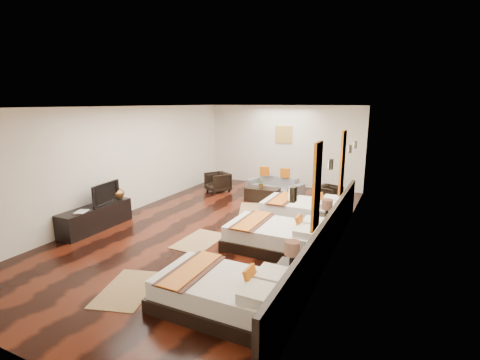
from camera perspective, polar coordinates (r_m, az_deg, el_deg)
The scene contains 30 objects.
floor at distance 8.28m, azimuth -3.68°, elevation -7.74°, with size 5.50×9.50×0.01m, color black.
ceiling at distance 7.76m, azimuth -3.98°, elevation 12.03°, with size 5.50×9.50×0.01m, color white.
back_wall at distance 12.21m, azimuth 7.22°, elevation 5.62°, with size 5.50×0.01×2.80m, color silver.
left_wall at distance 9.54m, azimuth -18.40°, elevation 3.08°, with size 0.01×9.50×2.80m, color silver.
right_wall at distance 7.00m, azimuth 16.22°, elevation -0.10°, with size 0.01×9.50×2.80m, color silver.
headboard_panel at distance 6.53m, azimuth 14.14°, elevation -9.65°, with size 0.08×6.60×0.90m, color black.
bed_near at distance 5.15m, azimuth -2.79°, elevation -18.13°, with size 1.92×1.20×0.73m.
bed_mid at distance 7.05m, azimuth 6.26°, elevation -9.26°, with size 2.00×1.26×0.76m.
bed_far at distance 8.76m, azimuth 10.40°, elevation -4.99°, with size 1.97×1.24×0.75m.
nightstand_a at distance 5.52m, azimuth 8.48°, elevation -15.38°, with size 0.43×0.43×0.86m.
nightstand_b at distance 7.78m, azimuth 14.07°, elevation -7.10°, with size 0.44×0.44×0.86m.
jute_mat_near at distance 5.98m, azimuth -18.05°, elevation -16.80°, with size 0.75×1.20×0.01m, color #94754B.
jute_mat_mid at distance 7.50m, azimuth -6.75°, elevation -9.98°, with size 0.75×1.20×0.01m, color #94754B.
jute_mat_far at distance 9.57m, azimuth 2.27°, elevation -4.83°, with size 0.75×1.20×0.01m, color #94754B.
tv_console at distance 8.72m, azimuth -22.77°, elevation -5.76°, with size 0.50×1.80×0.55m, color black.
tv at distance 8.68m, azimuth -21.75°, elevation -2.07°, with size 0.90×0.12×0.52m, color black.
book at distance 8.33m, azimuth -25.51°, elevation -4.77°, with size 0.23×0.31×0.03m, color black.
figurine at distance 9.05m, azimuth -19.73°, elevation -1.80°, with size 0.36×0.36×0.37m, color brown.
sofa at distance 11.26m, azimuth 5.73°, elevation -0.77°, with size 1.87×0.73×0.54m, color slate.
armchair_left at distance 11.37m, azimuth -3.71°, elevation -0.36°, with size 0.68×0.70×0.64m, color black.
armchair_right at distance 10.20m, azimuth 14.49°, elevation -2.48°, with size 0.61×0.63×0.57m, color black.
coffee_table at distance 10.33m, azimuth 3.73°, elevation -2.39°, with size 1.00×0.50×0.40m, color black.
table_plant at distance 10.26m, azimuth 3.54°, elevation -0.59°, with size 0.24×0.21×0.26m, color #2E6020.
orange_panel_a at distance 5.11m, azimuth 12.60°, elevation -1.07°, with size 0.04×0.40×1.30m, color #D86014.
orange_panel_b at distance 7.23m, azimuth 16.61°, elevation 2.71°, with size 0.04×0.40×1.30m, color #D86014.
sconce_near at distance 4.05m, azimuth 8.77°, elevation -2.34°, with size 0.07×0.12×0.18m.
sconce_mid at distance 6.14m, azimuth 14.80°, elevation 2.54°, with size 0.07×0.12×0.18m.
sconce_far at distance 8.29m, azimuth 17.75°, elevation 4.91°, with size 0.07×0.12×0.18m.
sconce_lounge at distance 9.18m, azimuth 18.56°, elevation 5.56°, with size 0.07×0.12×0.18m.
gold_artwork at distance 12.15m, azimuth 7.24°, elevation 7.48°, with size 0.60×0.04×0.60m, color #AD873F.
Camera 1 is at (3.82, -6.75, 2.89)m, focal length 25.74 mm.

